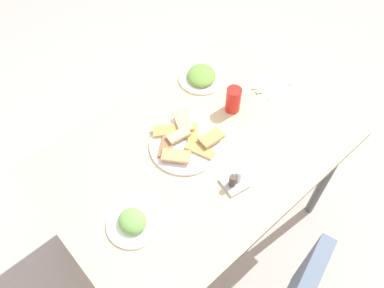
# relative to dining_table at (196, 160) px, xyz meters

# --- Properties ---
(ground_plane) EXTENTS (6.00, 6.00, 0.00)m
(ground_plane) POSITION_rel_dining_table_xyz_m (0.00, 0.00, -0.67)
(ground_plane) COLOR #B5ADA7
(dining_table) EXTENTS (1.24, 0.86, 0.75)m
(dining_table) POSITION_rel_dining_table_xyz_m (0.00, 0.00, 0.00)
(dining_table) COLOR beige
(dining_table) RESTS_ON ground_plane
(pide_platter) EXTENTS (0.30, 0.30, 0.04)m
(pide_platter) POSITION_rel_dining_table_xyz_m (0.02, -0.05, 0.09)
(pide_platter) COLOR white
(pide_platter) RESTS_ON dining_table
(salad_plate_greens) EXTENTS (0.19, 0.19, 0.06)m
(salad_plate_greens) POSITION_rel_dining_table_xyz_m (0.39, 0.09, 0.10)
(salad_plate_greens) COLOR white
(salad_plate_greens) RESTS_ON dining_table
(salad_plate_rice) EXTENTS (0.22, 0.22, 0.05)m
(salad_plate_rice) POSITION_rel_dining_table_xyz_m (-0.29, -0.29, 0.09)
(salad_plate_rice) COLOR white
(salad_plate_rice) RESTS_ON dining_table
(soda_can) EXTENTS (0.08, 0.08, 0.12)m
(soda_can) POSITION_rel_dining_table_xyz_m (-0.27, -0.06, 0.14)
(soda_can) COLOR red
(soda_can) RESTS_ON dining_table
(paper_napkin) EXTENTS (0.14, 0.14, 0.00)m
(paper_napkin) POSITION_rel_dining_table_xyz_m (-0.50, -0.04, 0.08)
(paper_napkin) COLOR white
(paper_napkin) RESTS_ON dining_table
(fork) EXTENTS (0.16, 0.06, 0.00)m
(fork) POSITION_rel_dining_table_xyz_m (-0.50, -0.06, 0.08)
(fork) COLOR silver
(fork) RESTS_ON paper_napkin
(spoon) EXTENTS (0.17, 0.08, 0.00)m
(spoon) POSITION_rel_dining_table_xyz_m (-0.50, -0.02, 0.08)
(spoon) COLOR silver
(spoon) RESTS_ON paper_napkin
(condiment_caddy) EXTENTS (0.10, 0.10, 0.07)m
(condiment_caddy) POSITION_rel_dining_table_xyz_m (-0.00, 0.22, 0.10)
(condiment_caddy) COLOR #B2B2B7
(condiment_caddy) RESTS_ON dining_table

